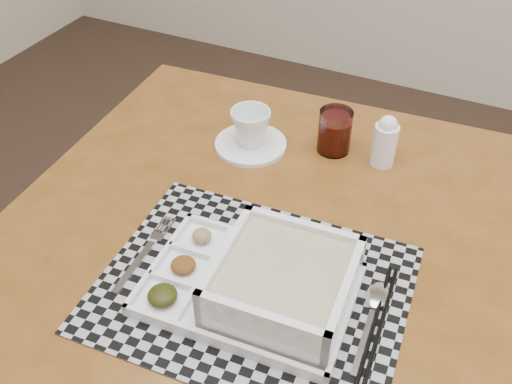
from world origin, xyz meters
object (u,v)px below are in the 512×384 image
creamer_bottle (385,141)px  dining_table (271,265)px  juice_glass (335,133)px  serving_tray (273,285)px  cup (251,127)px

creamer_bottle → dining_table: bearing=-111.7°
juice_glass → creamer_bottle: creamer_bottle is taller
serving_tray → juice_glass: 0.42m
juice_glass → creamer_bottle: (0.10, -0.00, 0.01)m
dining_table → serving_tray: 0.18m
cup → creamer_bottle: bearing=-0.6°
dining_table → cup: bearing=123.5°
serving_tray → dining_table: bearing=114.8°
dining_table → creamer_bottle: size_ratio=9.23×
dining_table → juice_glass: 0.31m
serving_tray → juice_glass: bearing=96.6°
dining_table → serving_tray: size_ratio=3.06×
creamer_bottle → cup: bearing=-166.4°
cup → creamer_bottle: 0.27m
serving_tray → cup: (-0.21, 0.35, 0.01)m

